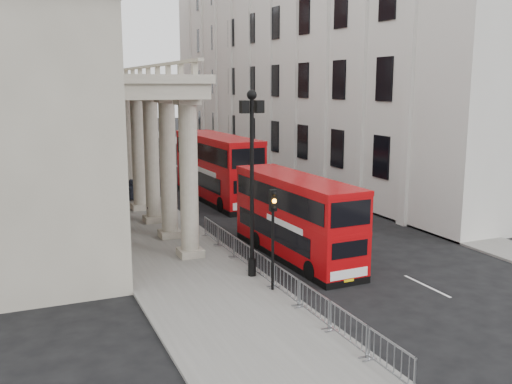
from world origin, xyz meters
TOP-DOWN VIEW (x-y plane):
  - ground at (0.00, 0.00)m, footprint 260.00×260.00m
  - sidewalk_west at (-3.00, 30.00)m, footprint 6.00×140.00m
  - sidewalk_east at (13.50, 30.00)m, footprint 3.00×140.00m
  - kerb at (-0.05, 30.00)m, footprint 0.20×140.00m
  - portico_building at (-10.50, 18.00)m, footprint 9.00×28.00m
  - brick_building at (-10.50, 48.00)m, footprint 9.00×32.00m
  - west_building_far at (-10.50, 80.00)m, footprint 9.00×30.00m
  - east_building at (16.00, 32.00)m, footprint 8.00×55.00m
  - monument_column at (6.00, 92.00)m, footprint 8.00×8.00m
  - lamp_post_south at (-0.60, 4.00)m, footprint 1.05×0.44m
  - lamp_post_mid at (-0.60, 20.00)m, footprint 1.05×0.44m
  - lamp_post_north at (-0.60, 36.00)m, footprint 1.05×0.44m
  - traffic_light at (-0.50, 1.98)m, footprint 0.28×0.33m
  - crowd_barriers at (-0.35, 2.23)m, footprint 0.50×18.75m
  - bus_near at (2.65, 6.06)m, footprint 2.65×9.70m
  - bus_far at (3.86, 21.33)m, footprint 3.13×11.54m
  - pedestrian_a at (-2.40, 15.83)m, footprint 0.75×0.55m
  - pedestrian_b at (-5.03, 16.33)m, footprint 0.87×0.70m
  - pedestrian_c at (-2.25, 23.34)m, footprint 0.85×0.62m

SIDE VIEW (x-z plane):
  - ground at x=0.00m, z-range 0.00..0.00m
  - sidewalk_west at x=-3.00m, z-range 0.00..0.12m
  - sidewalk_east at x=13.50m, z-range 0.00..0.12m
  - kerb at x=-0.05m, z-range 0.00..0.14m
  - crowd_barriers at x=-0.35m, z-range 0.12..1.22m
  - pedestrian_c at x=-2.25m, z-range 0.12..1.71m
  - pedestrian_b at x=-5.03m, z-range 0.12..1.82m
  - pedestrian_a at x=-2.40m, z-range 0.12..2.01m
  - bus_near at x=2.65m, z-range 0.09..4.25m
  - bus_far at x=3.86m, z-range 0.11..5.06m
  - traffic_light at x=-0.50m, z-range 0.96..5.26m
  - lamp_post_south at x=-0.60m, z-range 0.75..9.07m
  - lamp_post_mid at x=-0.60m, z-range 0.75..9.07m
  - lamp_post_north at x=-0.60m, z-range 0.75..9.07m
  - portico_building at x=-10.50m, z-range 0.00..12.00m
  - west_building_far at x=-10.50m, z-range 0.00..20.00m
  - brick_building at x=-10.50m, z-range 0.00..22.00m
  - east_building at x=16.00m, z-range 0.00..25.00m
  - monument_column at x=6.00m, z-range -11.12..43.08m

